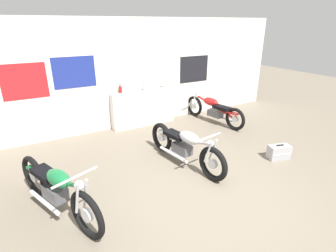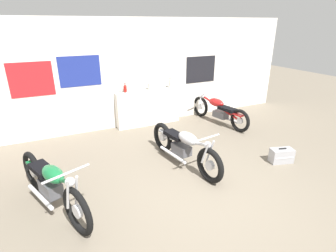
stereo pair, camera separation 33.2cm
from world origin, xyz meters
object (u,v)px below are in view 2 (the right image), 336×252
(bottle_center, at_px, (170,83))
(motorcycle_silver, at_px, (184,146))
(hard_case_silver, at_px, (281,156))
(bottle_leftmost, at_px, (125,88))
(bottle_left_center, at_px, (150,86))
(motorcycle_green, at_px, (52,184))
(motorcycle_red, at_px, (219,110))

(bottle_center, height_order, motorcycle_silver, bottle_center)
(motorcycle_silver, relative_size, hard_case_silver, 4.31)
(bottle_leftmost, bearing_deg, bottle_center, -3.21)
(bottle_leftmost, bearing_deg, bottle_left_center, -5.14)
(bottle_left_center, height_order, hard_case_silver, bottle_left_center)
(bottle_leftmost, height_order, bottle_center, bottle_center)
(motorcycle_silver, bearing_deg, bottle_leftmost, 99.26)
(motorcycle_green, relative_size, motorcycle_silver, 0.95)
(bottle_left_center, bearing_deg, motorcycle_red, -24.38)
(motorcycle_red, bearing_deg, bottle_center, 145.65)
(bottle_center, relative_size, hard_case_silver, 0.58)
(bottle_left_center, distance_m, motorcycle_green, 3.86)
(motorcycle_red, bearing_deg, hard_case_silver, -93.81)
(bottle_center, bearing_deg, motorcycle_silver, -110.00)
(motorcycle_green, relative_size, motorcycle_red, 0.97)
(motorcycle_red, bearing_deg, motorcycle_green, -156.54)
(bottle_leftmost, relative_size, bottle_left_center, 0.98)
(bottle_left_center, xyz_separation_m, hard_case_silver, (1.59, -3.17, -0.93))
(bottle_left_center, xyz_separation_m, bottle_center, (0.60, -0.01, 0.02))
(motorcycle_green, bearing_deg, bottle_left_center, 45.36)
(bottle_left_center, distance_m, hard_case_silver, 3.66)
(bottle_leftmost, relative_size, hard_case_silver, 0.48)
(motorcycle_green, relative_size, hard_case_silver, 4.12)
(bottle_leftmost, height_order, motorcycle_green, bottle_leftmost)
(bottle_center, distance_m, motorcycle_silver, 2.62)
(bottle_leftmost, xyz_separation_m, motorcycle_silver, (0.40, -2.44, -0.68))
(motorcycle_red, bearing_deg, motorcycle_silver, -141.55)
(motorcycle_silver, bearing_deg, motorcycle_green, -172.27)
(bottle_leftmost, bearing_deg, motorcycle_red, -19.50)
(bottle_leftmost, relative_size, motorcycle_green, 0.12)
(bottle_leftmost, relative_size, motorcycle_red, 0.11)
(bottle_left_center, bearing_deg, hard_case_silver, -63.41)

